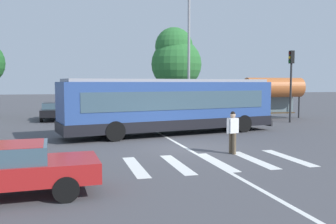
{
  "coord_description": "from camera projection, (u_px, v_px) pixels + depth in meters",
  "views": [
    {
      "loc": [
        -4.86,
        -15.4,
        2.87
      ],
      "look_at": [
        0.25,
        3.67,
        1.3
      ],
      "focal_mm": 39.65,
      "sensor_mm": 36.0,
      "label": 1
    }
  ],
  "objects": [
    {
      "name": "twin_arm_street_lamp",
      "position": [
        189.0,
        38.0,
        28.37
      ],
      "size": [
        5.3,
        0.32,
        10.29
      ],
      "color": "#939399",
      "rests_on": "ground_plane"
    },
    {
      "name": "traffic_light_far_corner",
      "position": [
        291.0,
        75.0,
        26.45
      ],
      "size": [
        0.33,
        0.32,
        5.13
      ],
      "color": "#28282B",
      "rests_on": "ground_plane"
    },
    {
      "name": "parked_car_charcoal",
      "position": [
        88.0,
        109.0,
        29.27
      ],
      "size": [
        2.12,
        4.61,
        1.35
      ],
      "color": "black",
      "rests_on": "ground_plane"
    },
    {
      "name": "parked_car_red",
      "position": [
        217.0,
        107.0,
        31.93
      ],
      "size": [
        2.05,
        4.59,
        1.35
      ],
      "color": "black",
      "rests_on": "ground_plane"
    },
    {
      "name": "parked_car_black",
      "position": [
        54.0,
        110.0,
        28.36
      ],
      "size": [
        1.92,
        4.52,
        1.35
      ],
      "color": "black",
      "rests_on": "ground_plane"
    },
    {
      "name": "city_transit_bus",
      "position": [
        171.0,
        106.0,
        20.63
      ],
      "size": [
        12.56,
        4.83,
        3.06
      ],
      "color": "black",
      "rests_on": "ground_plane"
    },
    {
      "name": "ground_plane",
      "position": [
        184.0,
        148.0,
        16.31
      ],
      "size": [
        160.0,
        160.0,
        0.0
      ],
      "primitive_type": "plane",
      "color": "#47474C"
    },
    {
      "name": "crosswalk_painted_stripes",
      "position": [
        216.0,
        162.0,
        13.42
      ],
      "size": [
        6.37,
        3.25,
        0.01
      ],
      "color": "silver",
      "rests_on": "ground_plane"
    },
    {
      "name": "bus_stop_shelter",
      "position": [
        274.0,
        88.0,
        29.36
      ],
      "size": [
        4.77,
        1.54,
        3.25
      ],
      "color": "#28282B",
      "rests_on": "ground_plane"
    },
    {
      "name": "lane_center_line",
      "position": [
        173.0,
        141.0,
        18.25
      ],
      "size": [
        0.16,
        24.0,
        0.01
      ],
      "primitive_type": "cube",
      "color": "silver",
      "rests_on": "ground_plane"
    },
    {
      "name": "parked_car_teal",
      "position": [
        154.0,
        108.0,
        30.62
      ],
      "size": [
        2.07,
        4.59,
        1.35
      ],
      "color": "black",
      "rests_on": "ground_plane"
    },
    {
      "name": "background_tree_right",
      "position": [
        176.0,
        59.0,
        37.59
      ],
      "size": [
        5.1,
        5.1,
        8.44
      ],
      "color": "brown",
      "rests_on": "ground_plane"
    },
    {
      "name": "foreground_sedan",
      "position": [
        5.0,
        167.0,
        9.21
      ],
      "size": [
        4.58,
        2.03,
        1.35
      ],
      "color": "black",
      "rests_on": "ground_plane"
    },
    {
      "name": "parked_car_silver",
      "position": [
        186.0,
        107.0,
        31.59
      ],
      "size": [
        2.13,
        4.61,
        1.35
      ],
      "color": "black",
      "rests_on": "ground_plane"
    },
    {
      "name": "parked_car_white",
      "position": [
        123.0,
        109.0,
        29.87
      ],
      "size": [
        1.98,
        4.55,
        1.35
      ],
      "color": "black",
      "rests_on": "ground_plane"
    },
    {
      "name": "pedestrian_crossing_street",
      "position": [
        233.0,
        130.0,
        14.89
      ],
      "size": [
        0.57,
        0.37,
        1.72
      ],
      "color": "brown",
      "rests_on": "ground_plane"
    }
  ]
}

